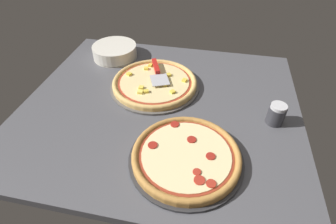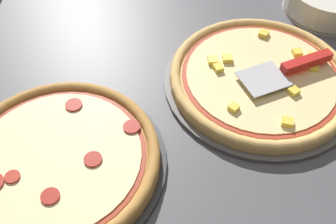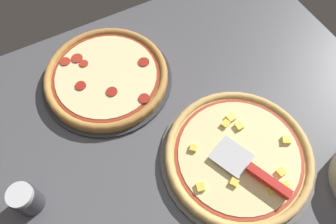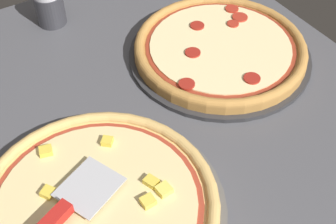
{
  "view_description": "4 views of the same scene",
  "coord_description": "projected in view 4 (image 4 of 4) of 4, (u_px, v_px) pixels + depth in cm",
  "views": [
    {
      "loc": [
        -21.52,
        87.19,
        73.84
      ],
      "look_at": [
        -5.12,
        7.84,
        3.0
      ],
      "focal_mm": 28.0,
      "sensor_mm": 36.0,
      "label": 1
    },
    {
      "loc": [
        -56.53,
        8.11,
        63.5
      ],
      "look_at": [
        -5.12,
        7.84,
        3.0
      ],
      "focal_mm": 42.0,
      "sensor_mm": 36.0,
      "label": 2
    },
    {
      "loc": [
        -26.77,
        -32.83,
        85.41
      ],
      "look_at": [
        -5.12,
        7.84,
        3.0
      ],
      "focal_mm": 35.0,
      "sensor_mm": 36.0,
      "label": 3
    },
    {
      "loc": [
        46.6,
        -25.1,
        67.77
      ],
      "look_at": [
        -5.12,
        7.84,
        3.0
      ],
      "focal_mm": 50.0,
      "sensor_mm": 36.0,
      "label": 4
    }
  ],
  "objects": [
    {
      "name": "ground_plane",
      "position": [
        147.0,
        163.0,
        0.87
      ],
      "size": [
        120.73,
        108.14,
        3.6
      ],
      "primitive_type": "cube",
      "color": "#4C4C51"
    },
    {
      "name": "pizza_back",
      "position": [
        220.0,
        48.0,
        1.03
      ],
      "size": [
        38.18,
        38.18,
        3.01
      ],
      "color": "#B77F3D",
      "rests_on": "pizza_pan_back"
    },
    {
      "name": "serving_spatula",
      "position": [
        54.0,
        221.0,
        0.71
      ],
      "size": [
        13.34,
        22.14,
        2.0
      ],
      "color": "#B7B7BC",
      "rests_on": "pizza_front"
    },
    {
      "name": "pizza_front",
      "position": [
        97.0,
        205.0,
        0.76
      ],
      "size": [
        40.21,
        40.21,
        3.09
      ],
      "color": "#DBAD60",
      "rests_on": "pizza_pan_front"
    },
    {
      "name": "pizza_pan_front",
      "position": [
        98.0,
        211.0,
        0.77
      ],
      "size": [
        42.77,
        42.77,
        1.0
      ],
      "primitive_type": "cylinder",
      "color": "#565451",
      "rests_on": "ground_plane"
    },
    {
      "name": "parmesan_shaker",
      "position": [
        50.0,
        7.0,
        1.11
      ],
      "size": [
        6.87,
        6.87,
        8.98
      ],
      "color": "#333338",
      "rests_on": "ground_plane"
    },
    {
      "name": "pizza_pan_back",
      "position": [
        219.0,
        55.0,
        1.05
      ],
      "size": [
        40.62,
        40.62,
        1.0
      ],
      "primitive_type": "cylinder",
      "color": "#2D2D30",
      "rests_on": "ground_plane"
    }
  ]
}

